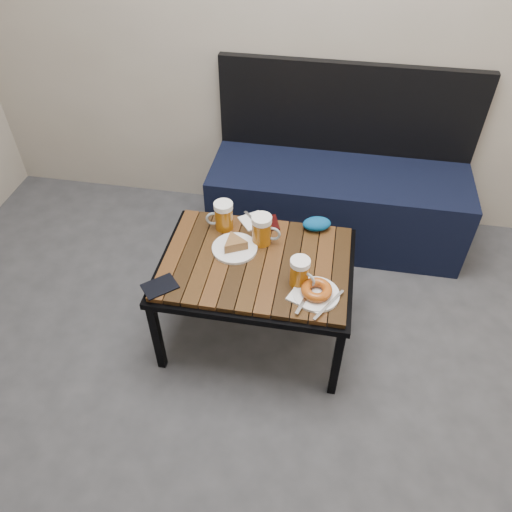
% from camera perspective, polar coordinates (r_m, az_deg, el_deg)
% --- Properties ---
extents(bench, '(1.40, 0.50, 0.95)m').
position_cam_1_polar(bench, '(2.88, 9.24, 6.78)').
color(bench, black).
rests_on(bench, ground).
extents(cafe_table, '(0.84, 0.62, 0.47)m').
position_cam_1_polar(cafe_table, '(2.18, 0.00, -1.38)').
color(cafe_table, black).
rests_on(cafe_table, ground).
extents(beer_mug_left, '(0.13, 0.10, 0.14)m').
position_cam_1_polar(beer_mug_left, '(2.27, -3.77, 4.61)').
color(beer_mug_left, '#9A540C').
rests_on(beer_mug_left, cafe_table).
extents(beer_mug_centre, '(0.13, 0.09, 0.14)m').
position_cam_1_polar(beer_mug_centre, '(2.19, 0.72, 3.01)').
color(beer_mug_centre, '#9A540C').
rests_on(beer_mug_centre, cafe_table).
extents(beer_mug_right, '(0.12, 0.11, 0.13)m').
position_cam_1_polar(beer_mug_right, '(2.01, 5.05, -1.86)').
color(beer_mug_right, '#9A540C').
rests_on(beer_mug_right, cafe_table).
extents(plate_pie, '(0.20, 0.20, 0.06)m').
position_cam_1_polar(plate_pie, '(2.19, -2.47, 1.19)').
color(plate_pie, white).
rests_on(plate_pie, cafe_table).
extents(plate_bagel, '(0.20, 0.24, 0.05)m').
position_cam_1_polar(plate_bagel, '(2.01, 6.92, -4.09)').
color(plate_bagel, white).
rests_on(plate_bagel, cafe_table).
extents(napkin_left, '(0.16, 0.16, 0.01)m').
position_cam_1_polar(napkin_left, '(2.34, -0.28, 4.05)').
color(napkin_left, white).
rests_on(napkin_left, cafe_table).
extents(napkin_right, '(0.18, 0.17, 0.01)m').
position_cam_1_polar(napkin_right, '(2.01, 6.06, -4.66)').
color(napkin_right, white).
rests_on(napkin_right, cafe_table).
extents(passport_navy, '(0.17, 0.16, 0.01)m').
position_cam_1_polar(passport_navy, '(2.07, -10.94, -3.42)').
color(passport_navy, black).
rests_on(passport_navy, cafe_table).
extents(passport_burgundy, '(0.11, 0.13, 0.01)m').
position_cam_1_polar(passport_burgundy, '(2.34, 1.53, 3.81)').
color(passport_burgundy, black).
rests_on(passport_burgundy, cafe_table).
extents(knit_pouch, '(0.15, 0.12, 0.06)m').
position_cam_1_polar(knit_pouch, '(2.31, 6.96, 3.67)').
color(knit_pouch, navy).
rests_on(knit_pouch, cafe_table).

